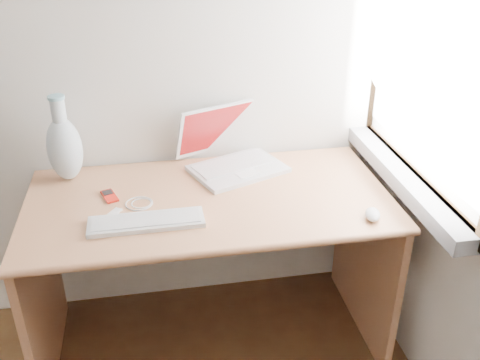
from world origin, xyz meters
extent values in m
cube|color=white|center=(1.75, 1.30, 1.32)|extent=(0.01, 0.90, 1.00)
cube|color=gray|center=(1.69, 1.30, 0.79)|extent=(0.10, 0.96, 0.06)
cube|color=white|center=(1.67, 1.30, 1.35)|extent=(0.02, 0.84, 0.92)
cube|color=tan|center=(0.94, 1.38, 0.72)|extent=(1.39, 0.69, 0.03)
cube|color=tan|center=(0.26, 1.38, 0.35)|extent=(0.03, 0.65, 0.70)
cube|color=tan|center=(1.62, 1.38, 0.35)|extent=(0.03, 0.65, 0.70)
cube|color=tan|center=(0.94, 1.71, 0.47)|extent=(1.33, 0.03, 0.46)
cube|color=white|center=(1.09, 1.57, 0.74)|extent=(0.44, 0.38, 0.02)
cube|color=white|center=(1.09, 1.57, 0.75)|extent=(0.37, 0.26, 0.00)
cube|color=white|center=(1.09, 1.70, 0.87)|extent=(0.38, 0.23, 0.24)
cube|color=maroon|center=(1.09, 1.70, 0.87)|extent=(0.35, 0.20, 0.21)
cube|color=white|center=(0.70, 1.23, 0.74)|extent=(0.41, 0.13, 0.02)
cube|color=white|center=(0.70, 1.23, 0.75)|extent=(0.38, 0.10, 0.00)
ellipsoid|color=white|center=(1.50, 1.12, 0.75)|extent=(0.08, 0.10, 0.03)
cube|color=red|center=(0.57, 1.44, 0.74)|extent=(0.08, 0.11, 0.01)
cube|color=black|center=(0.57, 1.44, 0.74)|extent=(0.05, 0.05, 0.00)
torus|color=white|center=(0.68, 1.37, 0.74)|extent=(0.14, 0.14, 0.01)
cube|color=white|center=(0.59, 1.31, 0.74)|extent=(0.07, 0.08, 0.01)
ellipsoid|color=white|center=(0.40, 1.63, 0.87)|extent=(0.14, 0.14, 0.26)
cylinder|color=white|center=(0.40, 1.63, 1.03)|extent=(0.06, 0.06, 0.11)
cylinder|color=#83C0D1|center=(0.40, 1.63, 1.08)|extent=(0.06, 0.06, 0.01)
camera|label=1|loc=(0.75, -0.40, 1.75)|focal=40.00mm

